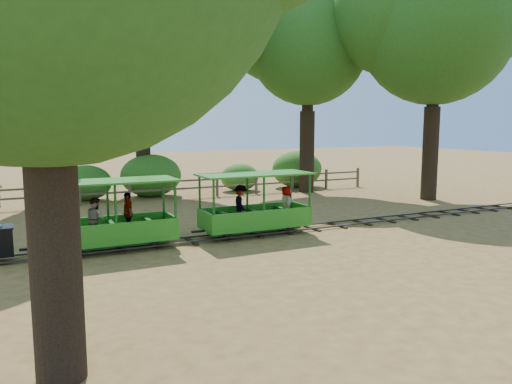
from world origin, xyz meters
name	(u,v)px	position (x,y,z in m)	size (l,w,h in m)	color
ground	(284,232)	(0.00, 0.00, 0.00)	(90.00, 90.00, 0.00)	#A07D45
track	(284,230)	(0.00, 0.00, 0.07)	(22.00, 1.00, 0.10)	#3F3D3A
carriage_front	(112,223)	(-5.16, 0.00, 0.74)	(3.39, 1.38, 1.76)	#28861D
carriage_rear	(256,210)	(-0.95, 0.03, 0.76)	(3.39, 1.38, 1.76)	#28861D
oak_nc	(138,26)	(-2.04, 9.60, 7.61)	(9.25, 8.14, 10.92)	#2D2116
oak_ne	(307,39)	(5.47, 7.58, 7.27)	(7.10, 6.25, 9.84)	#2D2116
oak_e	(434,20)	(8.97, 3.09, 7.64)	(8.04, 7.08, 10.53)	#2D2116
fence	(196,185)	(0.00, 8.00, 0.58)	(18.10, 0.10, 1.00)	brown
shrub_west	(86,183)	(-4.58, 9.30, 0.77)	(2.23, 1.71, 1.54)	#2D6B1E
shrub_mid_w	(151,175)	(-1.72, 9.30, 0.97)	(2.79, 2.15, 1.93)	#2D6B1E
shrub_mid_e	(240,177)	(2.74, 9.30, 0.68)	(1.96, 1.51, 1.36)	#2D6B1E
shrub_east	(297,169)	(6.03, 9.30, 0.96)	(2.76, 2.12, 1.91)	#2D6B1E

